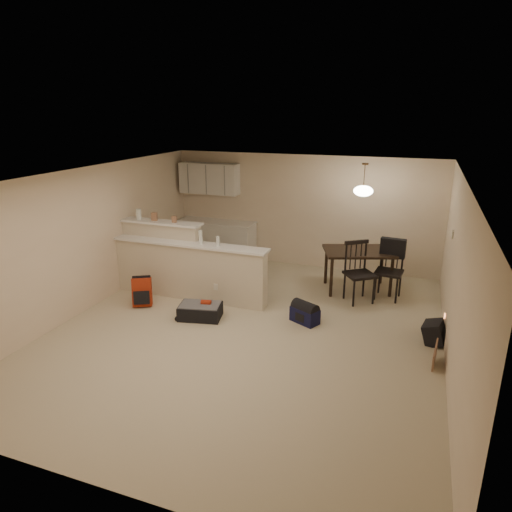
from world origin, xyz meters
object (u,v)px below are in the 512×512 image
at_px(pendant_lamp, 363,190).
at_px(navy_duffel, 305,315).
at_px(dining_chair_near, 360,273).
at_px(red_backpack, 142,292).
at_px(black_daypack, 434,333).
at_px(dining_table, 359,255).
at_px(dining_chair_far, 389,271).
at_px(suitcase, 200,311).

distance_m(pendant_lamp, navy_duffel, 2.64).
relative_size(dining_chair_near, red_backpack, 2.20).
bearing_deg(black_daypack, dining_table, 49.92).
distance_m(dining_chair_far, red_backpack, 4.60).
xyz_separation_m(dining_table, red_backpack, (-3.58, -2.10, -0.46)).
distance_m(dining_chair_near, dining_chair_far, 0.60).
relative_size(pendant_lamp, dining_chair_far, 0.56).
bearing_deg(suitcase, navy_duffel, 2.29).
height_order(dining_table, dining_chair_far, dining_chair_far).
relative_size(dining_table, pendant_lamp, 2.47).
xyz_separation_m(dining_chair_far, navy_duffel, (-1.22, -1.55, -0.42)).
bearing_deg(pendant_lamp, red_backpack, -149.67).
relative_size(dining_table, dining_chair_near, 1.35).
bearing_deg(dining_table, dining_chair_near, -98.56).
height_order(dining_chair_far, black_daypack, dining_chair_far).
xyz_separation_m(dining_chair_near, navy_duffel, (-0.72, -1.20, -0.44)).
relative_size(dining_chair_far, black_daypack, 2.94).
distance_m(pendant_lamp, black_daypack, 2.92).
height_order(pendant_lamp, navy_duffel, pendant_lamp).
bearing_deg(navy_duffel, dining_chair_far, 78.43).
bearing_deg(dining_chair_near, black_daypack, -78.16).
relative_size(dining_table, navy_duffel, 3.24).
relative_size(pendant_lamp, red_backpack, 1.20).
height_order(dining_chair_near, suitcase, dining_chair_near).
distance_m(dining_table, black_daypack, 2.35).
distance_m(suitcase, navy_duffel, 1.79).
xyz_separation_m(dining_table, dining_chair_far, (0.61, -0.23, -0.17)).
height_order(dining_table, navy_duffel, dining_table).
distance_m(suitcase, black_daypack, 3.80).
bearing_deg(dining_table, black_daypack, -70.94).
xyz_separation_m(dining_chair_far, red_backpack, (-4.19, -1.87, -0.30)).
height_order(red_backpack, navy_duffel, red_backpack).
distance_m(red_backpack, navy_duffel, 2.99).
height_order(pendant_lamp, dining_chair_near, pendant_lamp).
distance_m(dining_table, dining_chair_near, 0.61).
bearing_deg(suitcase, black_daypack, -5.41).
xyz_separation_m(red_backpack, black_daypack, (5.01, 0.32, -0.09)).
distance_m(red_backpack, black_daypack, 5.03).
xyz_separation_m(dining_table, navy_duffel, (-0.61, -1.77, -0.59)).
distance_m(dining_table, pendant_lamp, 1.27).
height_order(dining_chair_far, navy_duffel, dining_chair_far).
bearing_deg(dining_chair_near, red_backpack, 166.52).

